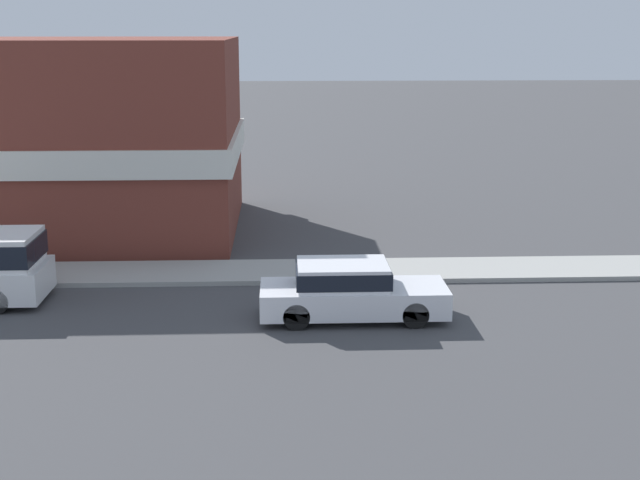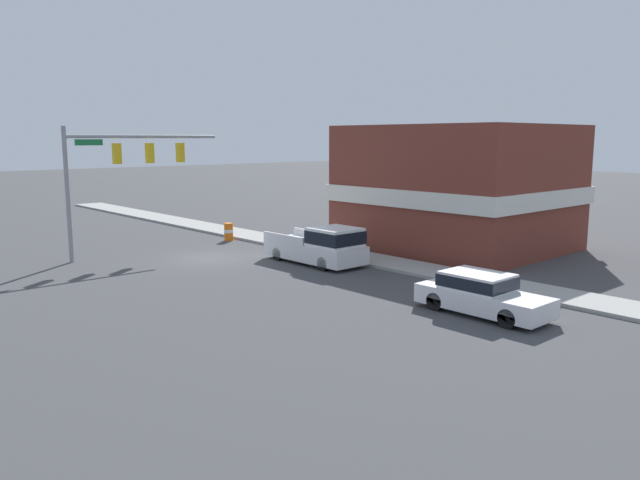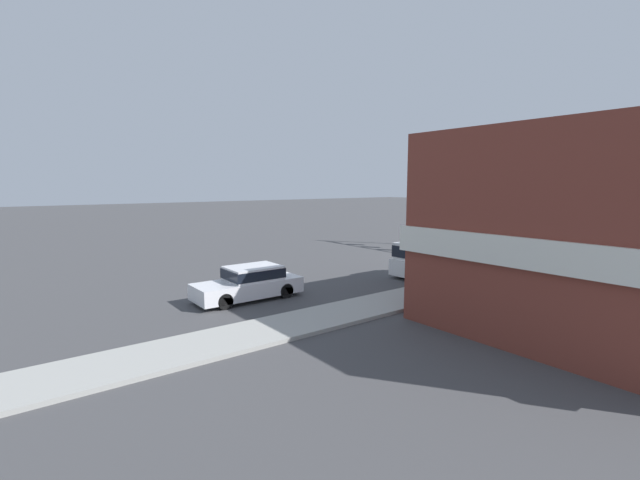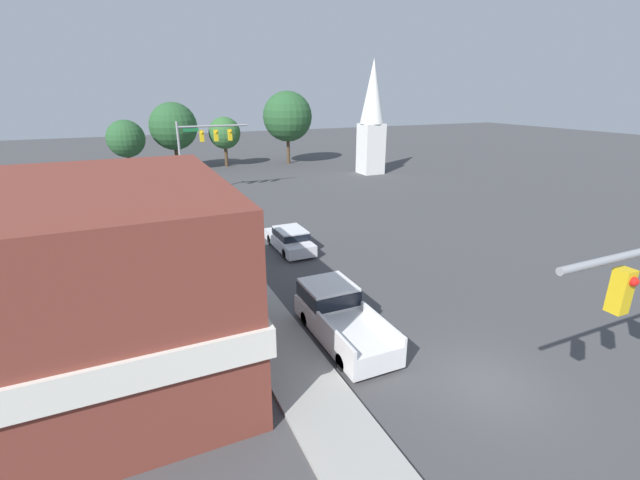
{
  "view_description": "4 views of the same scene",
  "coord_description": "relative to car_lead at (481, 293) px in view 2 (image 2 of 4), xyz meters",
  "views": [
    {
      "loc": [
        19.88,
        13.5,
        7.22
      ],
      "look_at": [
        -0.89,
        14.41,
        2.19
      ],
      "focal_mm": 50.0,
      "sensor_mm": 36.0,
      "label": 1
    },
    {
      "loc": [
        16.81,
        27.11,
        6.07
      ],
      "look_at": [
        1.14,
        9.72,
        2.25
      ],
      "focal_mm": 35.0,
      "sensor_mm": 36.0,
      "label": 2
    },
    {
      "loc": [
        -17.93,
        23.75,
        5.01
      ],
      "look_at": [
        0.48,
        9.82,
        1.98
      ],
      "focal_mm": 24.0,
      "sensor_mm": 36.0,
      "label": 3
    },
    {
      "loc": [
        -10.34,
        -8.8,
        9.53
      ],
      "look_at": [
        -0.92,
        11.85,
        1.63
      ],
      "focal_mm": 24.0,
      "sensor_mm": 36.0,
      "label": 4
    }
  ],
  "objects": [
    {
      "name": "ground_plane",
      "position": [
        1.5,
        -15.17,
        -0.76
      ],
      "size": [
        200.0,
        200.0,
        0.0
      ],
      "primitive_type": "plane",
      "color": "#424244"
    },
    {
      "name": "sidewalk_curb",
      "position": [
        -4.2,
        -15.17,
        -0.69
      ],
      "size": [
        2.4,
        60.0,
        0.14
      ],
      "color": "#9E9E99",
      "rests_on": "ground"
    },
    {
      "name": "near_signal_assembly",
      "position": [
        4.17,
        -18.9,
        4.19
      ],
      "size": [
        8.58,
        0.49,
        6.68
      ],
      "color": "gray",
      "rests_on": "ground"
    },
    {
      "name": "car_lead",
      "position": [
        0.0,
        0.0,
        0.0
      ],
      "size": [
        1.82,
        4.69,
        1.45
      ],
      "color": "black",
      "rests_on": "ground"
    },
    {
      "name": "pickup_truck_parked",
      "position": [
        -1.73,
        -10.17,
        0.18
      ],
      "size": [
        2.13,
        5.46,
        1.9
      ],
      "color": "black",
      "rests_on": "ground"
    },
    {
      "name": "construction_barrel",
      "position": [
        -2.4,
        -19.25,
        -0.22
      ],
      "size": [
        0.54,
        0.54,
        1.06
      ],
      "color": "orange",
      "rests_on": "ground"
    },
    {
      "name": "corner_brick_building",
      "position": [
        -10.58,
        -8.75,
        2.59
      ],
      "size": [
        9.68,
        11.13,
        6.78
      ],
      "color": "brown",
      "rests_on": "ground"
    }
  ]
}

